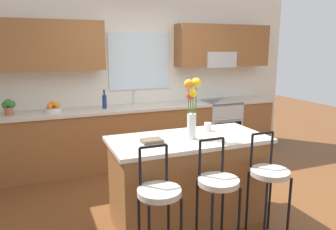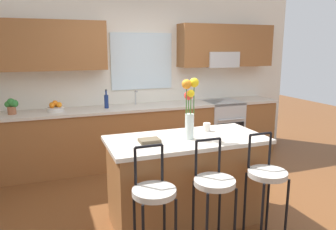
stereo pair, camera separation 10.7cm
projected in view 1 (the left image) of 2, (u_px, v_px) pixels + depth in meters
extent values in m
plane|color=brown|center=(192.00, 207.00, 3.76)|extent=(14.00, 14.00, 0.00)
cube|color=silver|center=(139.00, 76.00, 5.35)|extent=(5.60, 0.12, 2.70)
cube|color=brown|center=(43.00, 45.00, 4.50)|extent=(1.69, 0.34, 0.70)
cube|color=brown|center=(223.00, 46.00, 5.57)|extent=(1.69, 0.34, 0.70)
cube|color=silver|center=(139.00, 61.00, 5.23)|extent=(1.02, 0.03, 0.90)
cube|color=#B7BABC|center=(217.00, 59.00, 5.54)|extent=(0.56, 0.36, 0.26)
cube|color=brown|center=(146.00, 135.00, 5.21)|extent=(4.50, 0.60, 0.88)
cube|color=beige|center=(146.00, 107.00, 5.11)|extent=(4.56, 0.64, 0.04)
cube|color=#B7BABC|center=(136.00, 111.00, 5.07)|extent=(0.54, 0.38, 0.11)
cylinder|color=#B7BABC|center=(133.00, 98.00, 5.17)|extent=(0.02, 0.02, 0.22)
cylinder|color=#B7BABC|center=(134.00, 92.00, 5.10)|extent=(0.02, 0.12, 0.02)
cube|color=#B7BABC|center=(218.00, 126.00, 5.67)|extent=(0.60, 0.60, 0.92)
cube|color=black|center=(227.00, 134.00, 5.42)|extent=(0.52, 0.02, 0.40)
cylinder|color=#B7BABC|center=(229.00, 119.00, 5.33)|extent=(0.50, 0.02, 0.02)
cube|color=brown|center=(188.00, 181.00, 3.41)|extent=(1.54, 0.70, 0.88)
cube|color=beige|center=(189.00, 139.00, 3.31)|extent=(1.62, 0.78, 0.04)
cylinder|color=black|center=(139.00, 227.00, 2.75)|extent=(0.02, 0.02, 0.66)
cylinder|color=black|center=(168.00, 221.00, 2.85)|extent=(0.02, 0.02, 0.66)
cylinder|color=#B2ADA3|center=(159.00, 192.00, 2.60)|extent=(0.36, 0.36, 0.05)
cylinder|color=black|center=(140.00, 167.00, 2.64)|extent=(0.02, 0.02, 0.32)
cylinder|color=black|center=(167.00, 163.00, 2.73)|extent=(0.02, 0.02, 0.32)
cylinder|color=black|center=(153.00, 146.00, 2.65)|extent=(0.23, 0.02, 0.02)
cylinder|color=black|center=(212.00, 230.00, 2.70)|extent=(0.02, 0.02, 0.66)
cylinder|color=black|center=(239.00, 223.00, 2.80)|extent=(0.02, 0.02, 0.66)
cylinder|color=black|center=(197.00, 215.00, 2.95)|extent=(0.02, 0.02, 0.66)
cylinder|color=black|center=(222.00, 209.00, 3.05)|extent=(0.02, 0.02, 0.66)
cylinder|color=#B2ADA3|center=(219.00, 182.00, 2.80)|extent=(0.36, 0.36, 0.05)
cylinder|color=black|center=(200.00, 158.00, 2.84)|extent=(0.02, 0.02, 0.32)
cylinder|color=black|center=(223.00, 155.00, 2.93)|extent=(0.02, 0.02, 0.32)
cylinder|color=black|center=(212.00, 139.00, 2.85)|extent=(0.23, 0.02, 0.02)
cylinder|color=black|center=(265.00, 217.00, 2.91)|extent=(0.02, 0.02, 0.66)
cylinder|color=black|center=(289.00, 211.00, 3.01)|extent=(0.02, 0.02, 0.66)
cylinder|color=black|center=(247.00, 204.00, 3.15)|extent=(0.02, 0.02, 0.66)
cylinder|color=black|center=(270.00, 199.00, 3.25)|extent=(0.02, 0.02, 0.66)
cylinder|color=#B2ADA3|center=(270.00, 173.00, 3.00)|extent=(0.36, 0.36, 0.05)
cylinder|color=black|center=(252.00, 151.00, 3.05)|extent=(0.02, 0.02, 0.32)
cylinder|color=black|center=(272.00, 148.00, 3.13)|extent=(0.02, 0.02, 0.32)
cylinder|color=black|center=(263.00, 133.00, 3.06)|extent=(0.23, 0.02, 0.02)
cylinder|color=silver|center=(192.00, 126.00, 3.24)|extent=(0.09, 0.09, 0.26)
cylinder|color=#3D722D|center=(196.00, 107.00, 3.22)|extent=(0.01, 0.01, 0.49)
sphere|color=yellow|center=(196.00, 82.00, 3.16)|extent=(0.09, 0.09, 0.09)
cylinder|color=#3D722D|center=(190.00, 113.00, 3.26)|extent=(0.01, 0.01, 0.36)
sphere|color=red|center=(191.00, 95.00, 3.22)|extent=(0.09, 0.09, 0.09)
cylinder|color=#3D722D|center=(188.00, 108.00, 3.19)|extent=(0.01, 0.01, 0.48)
sphere|color=orange|center=(189.00, 84.00, 3.14)|extent=(0.10, 0.10, 0.10)
cylinder|color=#3D722D|center=(193.00, 113.00, 3.18)|extent=(0.01, 0.01, 0.39)
sphere|color=yellow|center=(193.00, 93.00, 3.14)|extent=(0.07, 0.07, 0.07)
cylinder|color=silver|center=(208.00, 127.00, 3.57)|extent=(0.08, 0.08, 0.09)
cube|color=brown|center=(152.00, 141.00, 3.14)|extent=(0.20, 0.15, 0.03)
cylinder|color=silver|center=(53.00, 110.00, 4.60)|extent=(0.24, 0.24, 0.06)
sphere|color=orange|center=(57.00, 105.00, 4.60)|extent=(0.08, 0.08, 0.08)
sphere|color=orange|center=(54.00, 105.00, 4.64)|extent=(0.08, 0.08, 0.08)
sphere|color=orange|center=(50.00, 105.00, 4.60)|extent=(0.08, 0.08, 0.08)
sphere|color=orange|center=(50.00, 106.00, 4.54)|extent=(0.07, 0.07, 0.07)
sphere|color=orange|center=(53.00, 103.00, 4.58)|extent=(0.07, 0.07, 0.07)
cylinder|color=navy|center=(104.00, 102.00, 4.85)|extent=(0.06, 0.06, 0.20)
cylinder|color=navy|center=(104.00, 93.00, 4.82)|extent=(0.03, 0.03, 0.07)
cylinder|color=black|center=(104.00, 90.00, 4.81)|extent=(0.03, 0.03, 0.02)
cylinder|color=#9E5B3D|center=(9.00, 111.00, 4.38)|extent=(0.11, 0.11, 0.11)
sphere|color=#2D7A33|center=(8.00, 103.00, 4.36)|extent=(0.10, 0.10, 0.10)
sphere|color=#2D7A33|center=(5.00, 105.00, 4.36)|extent=(0.09, 0.09, 0.09)
sphere|color=#2D7A33|center=(11.00, 104.00, 4.37)|extent=(0.11, 0.11, 0.11)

